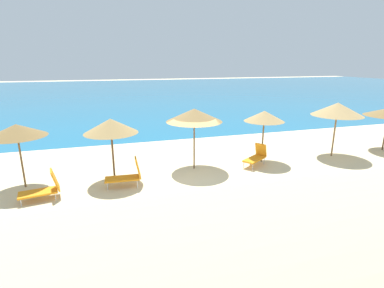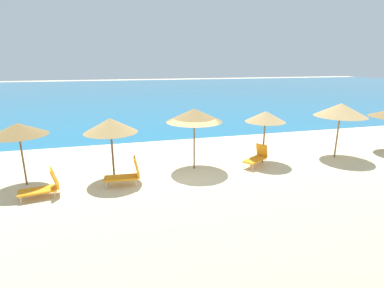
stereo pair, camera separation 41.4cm
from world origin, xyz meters
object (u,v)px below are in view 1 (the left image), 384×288
Objects in this scene: beach_umbrella_6 at (264,116)px; lounge_chair_3 at (256,156)px; lounge_chair_0 at (44,188)px; beach_umbrella_5 at (194,115)px; cooler_box at (193,205)px; lounge_chair_2 at (128,175)px; beach_umbrella_7 at (337,109)px; beach_umbrella_3 at (16,131)px; beach_umbrella_4 at (111,126)px.

beach_umbrella_6 reaches higher than lounge_chair_3.
lounge_chair_0 is (-10.14, -1.50, -1.97)m from beach_umbrella_6.
lounge_chair_3 is at bearing -8.32° from beach_umbrella_5.
lounge_chair_3 reaches higher than cooler_box.
lounge_chair_2 is at bearing -94.42° from lounge_chair_0.
lounge_chair_2 reaches higher than lounge_chair_0.
beach_umbrella_5 reaches higher than beach_umbrella_6.
beach_umbrella_7 is 14.55m from lounge_chair_0.
beach_umbrella_7 reaches higher than lounge_chair_2.
beach_umbrella_3 is at bearing 55.09° from lounge_chair_3.
beach_umbrella_5 is 4.12m from lounge_chair_2.
lounge_chair_2 is (3.14, 0.29, 0.07)m from lounge_chair_0.
lounge_chair_0 is 5.70m from cooler_box.
beach_umbrella_7 is (11.71, 0.05, 0.17)m from beach_umbrella_4.
beach_umbrella_7 is 10.19m from cooler_box.
beach_umbrella_4 reaches higher than lounge_chair_2.
lounge_chair_0 is (-6.44, -1.53, -2.21)m from beach_umbrella_5.
lounge_chair_0 is at bearing 63.61° from lounge_chair_3.
lounge_chair_3 is 5.67m from cooler_box.
beach_umbrella_4 is at bearing 34.76° from lounge_chair_2.
beach_umbrella_3 is at bearing 24.13° from lounge_chair_0.
lounge_chair_3 is at bearing -178.52° from beach_umbrella_7.
lounge_chair_2 is at bearing -170.17° from beach_umbrella_6.
beach_umbrella_3 is 0.90× the size of beach_umbrella_7.
lounge_chair_3 is (-4.76, -0.12, -2.16)m from beach_umbrella_7.
lounge_chair_0 is at bearing -56.26° from beach_umbrella_3.
beach_umbrella_5 reaches higher than cooler_box.
beach_umbrella_6 reaches higher than lounge_chair_2.
beach_umbrella_6 is at bearing -85.65° from lounge_chair_3.
beach_umbrella_6 is 6.74m from cooler_box.
beach_umbrella_6 is 2.07m from lounge_chair_3.
beach_umbrella_7 is at bearing -81.37° from lounge_chair_2.
beach_umbrella_3 reaches higher than cooler_box.
beach_umbrella_7 reaches higher than beach_umbrella_4.
lounge_chair_0 is (-2.63, -1.14, -2.01)m from beach_umbrella_4.
beach_umbrella_3 is 7.42m from beach_umbrella_5.
beach_umbrella_3 reaches higher than lounge_chair_2.
beach_umbrella_4 is 1.82× the size of lounge_chair_2.
beach_umbrella_7 is at bearing -121.31° from lounge_chair_3.
lounge_chair_3 is (3.14, -0.46, -2.18)m from beach_umbrella_5.
lounge_chair_0 is at bearing -175.23° from beach_umbrella_7.
lounge_chair_0 is 3.37× the size of cooler_box.
lounge_chair_3 is at bearing -79.04° from lounge_chair_2.
lounge_chair_2 is at bearing -15.95° from beach_umbrella_3.
cooler_box is at bearing -32.58° from beach_umbrella_3.
beach_umbrella_3 is 15.32m from beach_umbrella_7.
beach_umbrella_7 is 6.54× the size of cooler_box.
beach_umbrella_7 is 1.96× the size of lounge_chair_2.
beach_umbrella_4 is at bearing -179.74° from beach_umbrella_7.
beach_umbrella_5 is (3.81, 0.39, 0.20)m from beach_umbrella_4.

